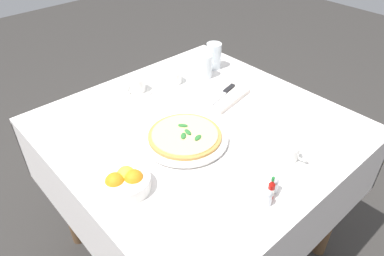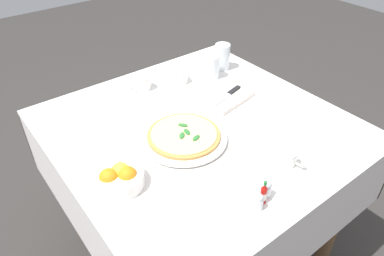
{
  "view_description": "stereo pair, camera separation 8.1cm",
  "coord_description": "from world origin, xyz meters",
  "px_view_note": "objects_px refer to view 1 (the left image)",
  "views": [
    {
      "loc": [
        0.75,
        0.8,
        1.55
      ],
      "look_at": [
        0.05,
        0.02,
        0.77
      ],
      "focal_mm": 33.62,
      "sensor_mm": 36.0,
      "label": 1
    },
    {
      "loc": [
        0.69,
        0.85,
        1.55
      ],
      "look_at": [
        0.05,
        0.02,
        0.77
      ],
      "focal_mm": 33.62,
      "sensor_mm": 36.0,
      "label": 2
    }
  ],
  "objects_px": {
    "coffee_cup_near_left": "(287,153)",
    "salt_shaker": "(267,198)",
    "hot_sauce_bottle": "(271,190)",
    "napkin_folded": "(223,96)",
    "water_glass_center_back": "(214,57)",
    "citrus_bowl": "(126,181)",
    "pepper_shaker": "(274,185)",
    "pizza": "(185,135)",
    "pizza_plate": "(185,138)",
    "water_glass_near_right": "(205,67)",
    "coffee_cup_far_right": "(173,78)",
    "coffee_cup_back_corner": "(136,86)",
    "dinner_knife": "(223,94)"
  },
  "relations": [
    {
      "from": "coffee_cup_back_corner",
      "to": "coffee_cup_far_right",
      "type": "bearing_deg",
      "value": 162.92
    },
    {
      "from": "coffee_cup_back_corner",
      "to": "coffee_cup_near_left",
      "type": "xyz_separation_m",
      "value": [
        -0.12,
        0.69,
        -0.0
      ]
    },
    {
      "from": "coffee_cup_back_corner",
      "to": "water_glass_center_back",
      "type": "bearing_deg",
      "value": 171.71
    },
    {
      "from": "coffee_cup_near_left",
      "to": "salt_shaker",
      "type": "relative_size",
      "value": 2.32
    },
    {
      "from": "coffee_cup_far_right",
      "to": "water_glass_near_right",
      "type": "relative_size",
      "value": 1.2
    },
    {
      "from": "hot_sauce_bottle",
      "to": "salt_shaker",
      "type": "bearing_deg",
      "value": 19.65
    },
    {
      "from": "napkin_folded",
      "to": "water_glass_center_back",
      "type": "bearing_deg",
      "value": -136.33
    },
    {
      "from": "citrus_bowl",
      "to": "pepper_shaker",
      "type": "distance_m",
      "value": 0.45
    },
    {
      "from": "coffee_cup_back_corner",
      "to": "napkin_folded",
      "type": "bearing_deg",
      "value": 129.77
    },
    {
      "from": "dinner_knife",
      "to": "pepper_shaker",
      "type": "distance_m",
      "value": 0.54
    },
    {
      "from": "water_glass_near_right",
      "to": "napkin_folded",
      "type": "xyz_separation_m",
      "value": [
        0.07,
        0.19,
        -0.04
      ]
    },
    {
      "from": "pizza_plate",
      "to": "water_glass_center_back",
      "type": "distance_m",
      "value": 0.58
    },
    {
      "from": "coffee_cup_back_corner",
      "to": "salt_shaker",
      "type": "relative_size",
      "value": 2.35
    },
    {
      "from": "coffee_cup_back_corner",
      "to": "napkin_folded",
      "type": "xyz_separation_m",
      "value": [
        -0.24,
        0.29,
        -0.02
      ]
    },
    {
      "from": "pizza_plate",
      "to": "citrus_bowl",
      "type": "xyz_separation_m",
      "value": [
        0.28,
        0.06,
        0.02
      ]
    },
    {
      "from": "pizza",
      "to": "napkin_folded",
      "type": "height_order",
      "value": "pizza"
    },
    {
      "from": "coffee_cup_near_left",
      "to": "salt_shaker",
      "type": "height_order",
      "value": "coffee_cup_near_left"
    },
    {
      "from": "pizza",
      "to": "pizza_plate",
      "type": "bearing_deg",
      "value": -30.35
    },
    {
      "from": "pizza_plate",
      "to": "hot_sauce_bottle",
      "type": "bearing_deg",
      "value": 91.44
    },
    {
      "from": "water_glass_near_right",
      "to": "hot_sauce_bottle",
      "type": "relative_size",
      "value": 1.3
    },
    {
      "from": "water_glass_center_back",
      "to": "water_glass_near_right",
      "type": "xyz_separation_m",
      "value": [
        0.1,
        0.04,
        -0.01
      ]
    },
    {
      "from": "pizza",
      "to": "citrus_bowl",
      "type": "bearing_deg",
      "value": 10.93
    },
    {
      "from": "pizza_plate",
      "to": "pizza",
      "type": "bearing_deg",
      "value": 149.65
    },
    {
      "from": "pepper_shaker",
      "to": "water_glass_center_back",
      "type": "bearing_deg",
      "value": -122.05
    },
    {
      "from": "water_glass_center_back",
      "to": "dinner_knife",
      "type": "xyz_separation_m",
      "value": [
        0.17,
        0.23,
        -0.03
      ]
    },
    {
      "from": "coffee_cup_far_right",
      "to": "citrus_bowl",
      "type": "distance_m",
      "value": 0.65
    },
    {
      "from": "napkin_folded",
      "to": "pepper_shaker",
      "type": "relative_size",
      "value": 4.25
    },
    {
      "from": "pizza_plate",
      "to": "napkin_folded",
      "type": "distance_m",
      "value": 0.32
    },
    {
      "from": "water_glass_center_back",
      "to": "napkin_folded",
      "type": "height_order",
      "value": "water_glass_center_back"
    },
    {
      "from": "water_glass_center_back",
      "to": "coffee_cup_near_left",
      "type": "bearing_deg",
      "value": 65.76
    },
    {
      "from": "napkin_folded",
      "to": "coffee_cup_back_corner",
      "type": "bearing_deg",
      "value": -60.02
    },
    {
      "from": "napkin_folded",
      "to": "hot_sauce_bottle",
      "type": "bearing_deg",
      "value": 48.53
    },
    {
      "from": "pizza",
      "to": "water_glass_near_right",
      "type": "relative_size",
      "value": 2.4
    },
    {
      "from": "water_glass_center_back",
      "to": "pizza_plate",
      "type": "bearing_deg",
      "value": 35.21
    },
    {
      "from": "pizza_plate",
      "to": "salt_shaker",
      "type": "xyz_separation_m",
      "value": [
        0.02,
        0.38,
        0.01
      ]
    },
    {
      "from": "pizza_plate",
      "to": "pepper_shaker",
      "type": "relative_size",
      "value": 5.48
    },
    {
      "from": "water_glass_near_right",
      "to": "hot_sauce_bottle",
      "type": "bearing_deg",
      "value": 61.11
    },
    {
      "from": "pizza_plate",
      "to": "water_glass_near_right",
      "type": "xyz_separation_m",
      "value": [
        -0.38,
        -0.3,
        0.04
      ]
    },
    {
      "from": "pizza",
      "to": "napkin_folded",
      "type": "relative_size",
      "value": 1.09
    },
    {
      "from": "napkin_folded",
      "to": "pepper_shaker",
      "type": "bearing_deg",
      "value": 50.5
    },
    {
      "from": "pizza_plate",
      "to": "dinner_knife",
      "type": "relative_size",
      "value": 1.59
    },
    {
      "from": "citrus_bowl",
      "to": "pepper_shaker",
      "type": "relative_size",
      "value": 2.67
    },
    {
      "from": "water_glass_center_back",
      "to": "citrus_bowl",
      "type": "bearing_deg",
      "value": 27.18
    },
    {
      "from": "water_glass_near_right",
      "to": "water_glass_center_back",
      "type": "bearing_deg",
      "value": -157.99
    },
    {
      "from": "napkin_folded",
      "to": "pizza_plate",
      "type": "bearing_deg",
      "value": 9.55
    },
    {
      "from": "pizza_plate",
      "to": "hot_sauce_bottle",
      "type": "distance_m",
      "value": 0.37
    },
    {
      "from": "citrus_bowl",
      "to": "hot_sauce_bottle",
      "type": "bearing_deg",
      "value": 132.79
    },
    {
      "from": "pizza",
      "to": "water_glass_near_right",
      "type": "distance_m",
      "value": 0.48
    },
    {
      "from": "coffee_cup_near_left",
      "to": "water_glass_near_right",
      "type": "height_order",
      "value": "water_glass_near_right"
    },
    {
      "from": "citrus_bowl",
      "to": "salt_shaker",
      "type": "xyz_separation_m",
      "value": [
        -0.27,
        0.33,
        -0.0
      ]
    }
  ]
}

